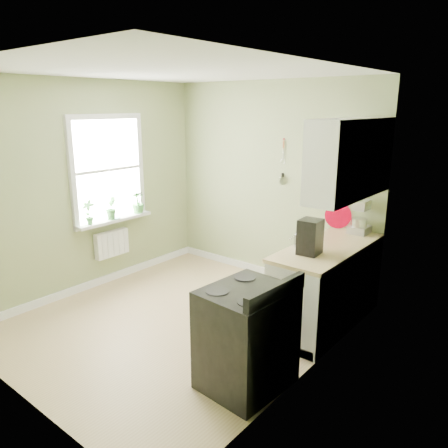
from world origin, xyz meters
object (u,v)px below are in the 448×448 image
Objects in this scene: kettle at (299,239)px; stand_mixer at (362,217)px; coffee_maker at (310,238)px; stove at (247,337)px.

stand_mixer is at bearing 73.70° from kettle.
kettle is 0.24m from coffee_maker.
stand_mixer reaches higher than kettle.
stand_mixer is (0.07, 2.21, 0.64)m from stove.
kettle is (-0.22, 1.22, 0.54)m from stove.
stand_mixer is 1.21× the size of coffee_maker.
coffee_maker is (-0.10, -1.11, -0.01)m from stand_mixer.
coffee_maker is at bearing -32.74° from kettle.
kettle is (-0.29, -0.98, -0.10)m from stand_mixer.
stove is 1.27m from coffee_maker.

